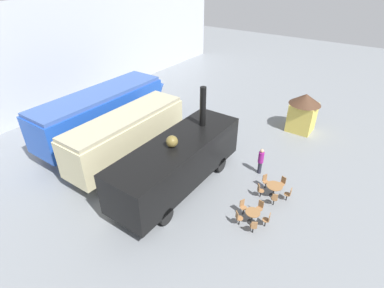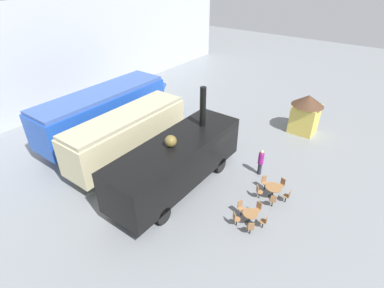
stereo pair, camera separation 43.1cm
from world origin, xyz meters
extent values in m
plane|color=gray|center=(0.00, 0.00, 0.00)|extent=(80.00, 80.00, 0.00)
cube|color=#B2B7C1|center=(0.00, 15.38, 4.50)|extent=(44.00, 0.15, 9.00)
cube|color=blue|center=(-2.08, 8.30, 2.13)|extent=(9.97, 2.86, 2.50)
cone|color=blue|center=(3.90, 8.30, 2.13)|extent=(2.00, 2.37, 2.37)
cube|color=#3A579D|center=(-2.08, 8.30, 3.50)|extent=(9.77, 2.63, 0.24)
cylinder|color=black|center=(0.91, 6.93, 0.68)|extent=(1.36, 0.12, 1.36)
cylinder|color=black|center=(0.91, 9.67, 0.68)|extent=(1.36, 0.12, 1.36)
cylinder|color=black|center=(-5.07, 6.93, 0.68)|extent=(1.36, 0.12, 1.36)
cylinder|color=black|center=(-5.07, 9.67, 0.68)|extent=(1.36, 0.12, 1.36)
cube|color=beige|center=(-3.11, 4.71, 1.88)|extent=(8.50, 2.42, 2.39)
cube|color=tan|center=(-3.11, 4.71, 3.20)|extent=(8.33, 2.23, 0.24)
cylinder|color=black|center=(-0.56, 3.56, 0.53)|extent=(1.06, 0.12, 1.06)
cylinder|color=black|center=(-0.56, 5.86, 0.53)|extent=(1.06, 0.12, 1.06)
cylinder|color=black|center=(-5.65, 3.56, 0.53)|extent=(1.06, 0.12, 1.06)
cylinder|color=black|center=(-5.65, 5.86, 0.53)|extent=(1.06, 0.12, 1.06)
cube|color=black|center=(-3.38, 0.45, 1.79)|extent=(8.99, 2.77, 2.36)
cylinder|color=black|center=(-0.91, 0.45, 4.17)|extent=(0.37, 0.37, 2.39)
sphere|color=brown|center=(-3.83, 0.45, 3.28)|extent=(0.64, 0.64, 0.64)
cylinder|color=black|center=(-0.68, -0.88, 0.47)|extent=(0.94, 0.12, 0.94)
cylinder|color=black|center=(-0.68, 1.77, 0.47)|extent=(0.94, 0.12, 0.94)
cylinder|color=black|center=(-6.08, -0.88, 0.47)|extent=(0.94, 0.12, 0.94)
cylinder|color=black|center=(-6.08, 1.77, 0.47)|extent=(0.94, 0.12, 0.94)
cylinder|color=black|center=(-3.56, -4.34, 0.01)|extent=(0.44, 0.44, 0.02)
cylinder|color=black|center=(-3.56, -4.34, 0.35)|extent=(0.08, 0.08, 0.65)
cylinder|color=olive|center=(-3.56, -4.34, 0.69)|extent=(0.75, 0.75, 0.03)
cylinder|color=black|center=(-1.03, -4.47, 0.01)|extent=(0.44, 0.44, 0.02)
cylinder|color=black|center=(-1.03, -4.47, 0.36)|extent=(0.08, 0.08, 0.68)
cylinder|color=olive|center=(-1.03, -4.47, 0.72)|extent=(0.89, 0.89, 0.03)
cylinder|color=black|center=(-2.89, -4.41, 0.21)|extent=(0.06, 0.06, 0.42)
cylinder|color=olive|center=(-2.89, -4.41, 0.43)|extent=(0.36, 0.36, 0.03)
cube|color=olive|center=(-2.74, -4.43, 0.66)|extent=(0.07, 0.29, 0.42)
cylinder|color=black|center=(-3.29, -3.73, 0.21)|extent=(0.06, 0.06, 0.42)
cylinder|color=olive|center=(-3.29, -3.73, 0.43)|extent=(0.36, 0.36, 0.03)
cube|color=olive|center=(-3.23, -3.59, 0.66)|extent=(0.28, 0.15, 0.42)
cylinder|color=black|center=(-4.07, -3.89, 0.21)|extent=(0.06, 0.06, 0.42)
cylinder|color=olive|center=(-4.07, -3.89, 0.43)|extent=(0.36, 0.36, 0.03)
cube|color=olive|center=(-4.18, -3.79, 0.66)|extent=(0.22, 0.24, 0.42)
cylinder|color=black|center=(-4.15, -4.68, 0.21)|extent=(0.06, 0.06, 0.42)
cylinder|color=olive|center=(-4.15, -4.68, 0.43)|extent=(0.36, 0.36, 0.03)
cube|color=olive|center=(-4.28, -4.76, 0.66)|extent=(0.18, 0.27, 0.42)
cylinder|color=black|center=(-3.42, -5.00, 0.21)|extent=(0.06, 0.06, 0.42)
cylinder|color=olive|center=(-3.42, -5.00, 0.43)|extent=(0.36, 0.36, 0.03)
cube|color=olive|center=(-3.39, -5.15, 0.66)|extent=(0.29, 0.10, 0.42)
cylinder|color=black|center=(-0.30, -4.63, 0.21)|extent=(0.06, 0.06, 0.42)
cylinder|color=olive|center=(-0.30, -4.63, 0.43)|extent=(0.36, 0.36, 0.03)
cube|color=olive|center=(-0.15, -4.66, 0.66)|extent=(0.10, 0.29, 0.42)
cylinder|color=black|center=(-0.65, -3.82, 0.21)|extent=(0.06, 0.06, 0.42)
cylinder|color=olive|center=(-0.65, -3.82, 0.43)|extent=(0.36, 0.36, 0.03)
cube|color=olive|center=(-0.57, -3.69, 0.66)|extent=(0.27, 0.18, 0.42)
cylinder|color=black|center=(-1.52, -3.90, 0.21)|extent=(0.06, 0.06, 0.42)
cylinder|color=olive|center=(-1.52, -3.90, 0.43)|extent=(0.36, 0.36, 0.03)
cube|color=olive|center=(-1.62, -3.79, 0.66)|extent=(0.24, 0.22, 0.42)
cylinder|color=black|center=(-1.71, -4.76, 0.21)|extent=(0.06, 0.06, 0.42)
cylinder|color=olive|center=(-1.71, -4.76, 0.43)|extent=(0.36, 0.36, 0.03)
cube|color=olive|center=(-1.85, -4.82, 0.66)|extent=(0.15, 0.28, 0.42)
cylinder|color=black|center=(-0.96, -5.21, 0.21)|extent=(0.06, 0.06, 0.42)
cylinder|color=olive|center=(-0.96, -5.21, 0.43)|extent=(0.36, 0.36, 0.03)
cube|color=olive|center=(-0.95, -5.36, 0.66)|extent=(0.29, 0.07, 0.42)
cylinder|color=#262633|center=(0.52, -2.92, 0.40)|extent=(0.24, 0.24, 0.80)
cylinder|color=#8C1E7A|center=(0.52, -2.92, 1.16)|extent=(0.34, 0.34, 0.71)
sphere|color=tan|center=(0.52, -2.92, 1.63)|extent=(0.23, 0.23, 0.23)
cube|color=#DBC151|center=(7.51, -3.19, 1.10)|extent=(1.80, 1.80, 2.20)
cone|color=#472D1E|center=(7.51, -3.19, 2.60)|extent=(2.34, 2.34, 0.80)
camera|label=1|loc=(-14.20, -8.10, 11.37)|focal=28.00mm
camera|label=2|loc=(-13.95, -8.45, 11.37)|focal=28.00mm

